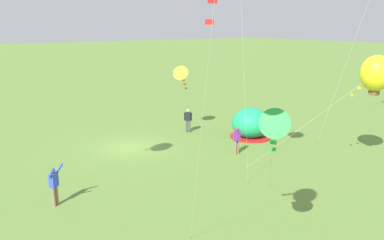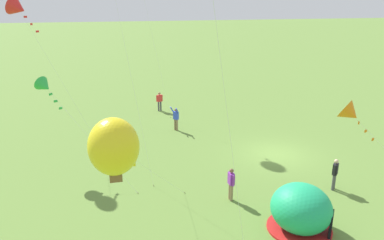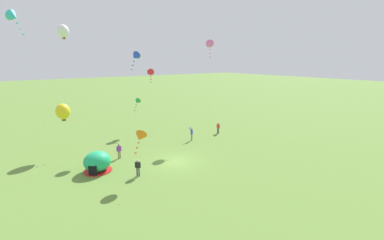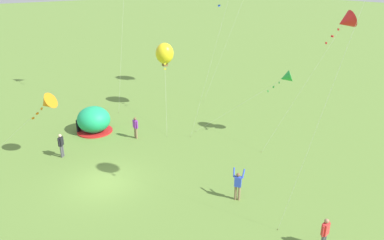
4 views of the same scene
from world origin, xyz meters
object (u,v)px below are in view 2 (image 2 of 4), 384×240
object	(u,v)px
person_with_toddler	(231,183)
kite_orange	(351,113)
kite_red	(18,8)
kite_yellow	(114,147)
kite_green	(45,86)
person_flying_kite	(176,118)
popup_tent	(301,209)
person_strolling	(160,101)
person_watching_sky	(335,173)

from	to	relation	value
person_with_toddler	kite_orange	size ratio (longest dim) A/B	0.36
person_with_toddler	kite_red	bearing A→B (deg)	46.76
kite_yellow	kite_green	bearing A→B (deg)	17.11
kite_red	person_flying_kite	bearing A→B (deg)	-84.02
popup_tent	person_flying_kite	xyz separation A→B (m)	(14.00, 2.70, 0.00)
person_strolling	kite_yellow	size ratio (longest dim) A/B	0.26
person_with_toddler	person_watching_sky	bearing A→B (deg)	-92.47
person_with_toddler	popup_tent	bearing A→B (deg)	-145.93
person_watching_sky	kite_green	size ratio (longest dim) A/B	0.31
popup_tent	person_watching_sky	bearing A→B (deg)	-51.25
popup_tent	person_watching_sky	xyz separation A→B (m)	(2.86, -3.56, -0.03)
person_flying_kite	kite_red	xyz separation A→B (m)	(-1.04, 9.88, 8.08)
kite_red	person_with_toddler	bearing A→B (deg)	-133.24
kite_red	kite_green	distance (m)	5.51
person_flying_kite	person_with_toddler	bearing A→B (deg)	-176.81
person_watching_sky	person_flying_kite	distance (m)	12.78
kite_red	person_watching_sky	bearing A→B (deg)	-122.04
person_with_toddler	kite_green	size ratio (longest dim) A/B	0.31
kite_red	person_strolling	bearing A→B (deg)	-55.77
kite_orange	person_strolling	bearing A→B (deg)	23.79
kite_orange	kite_yellow	size ratio (longest dim) A/B	0.74
person_strolling	kite_orange	world-z (taller)	kite_orange
popup_tent	person_flying_kite	size ratio (longest dim) A/B	1.49
kite_yellow	kite_red	bearing A→B (deg)	18.70
person_watching_sky	person_strolling	size ratio (longest dim) A/B	1.00
person_watching_sky	person_with_toddler	size ratio (longest dim) A/B	1.00
person_flying_kite	kite_red	distance (m)	12.81
popup_tent	person_strolling	distance (m)	19.66
popup_tent	kite_orange	bearing A→B (deg)	-53.99
person_with_toddler	kite_yellow	bearing A→B (deg)	128.52
popup_tent	kite_green	bearing A→B (deg)	48.89
kite_orange	kite_yellow	distance (m)	12.69
kite_yellow	person_flying_kite	bearing A→B (deg)	-18.10
person_watching_sky	kite_orange	world-z (taller)	kite_orange
kite_orange	kite_yellow	xyz separation A→B (m)	(-4.39, 11.86, 1.06)
person_flying_kite	kite_green	size ratio (longest dim) A/B	0.34
person_watching_sky	person_strolling	distance (m)	17.85
popup_tent	person_strolling	size ratio (longest dim) A/B	1.63
person_watching_sky	kite_orange	xyz separation A→B (m)	(0.14, -0.57, 3.17)
person_with_toddler	kite_red	world-z (taller)	kite_red
kite_red	kite_green	size ratio (longest dim) A/B	1.75
kite_yellow	kite_green	distance (m)	11.64
person_with_toddler	kite_red	xyz separation A→B (m)	(9.86, 10.49, 8.11)
kite_green	kite_yellow	bearing A→B (deg)	-162.89
person_with_toddler	kite_red	distance (m)	16.53
kite_orange	kite_green	xyz separation A→B (m)	(6.73, 15.28, 0.72)
person_strolling	kite_orange	bearing A→B (deg)	-156.21
person_watching_sky	person_strolling	xyz separation A→B (m)	(16.56, 6.67, 0.00)
person_strolling	kite_red	world-z (taller)	kite_red
kite_yellow	person_with_toddler	bearing A→B (deg)	-51.48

